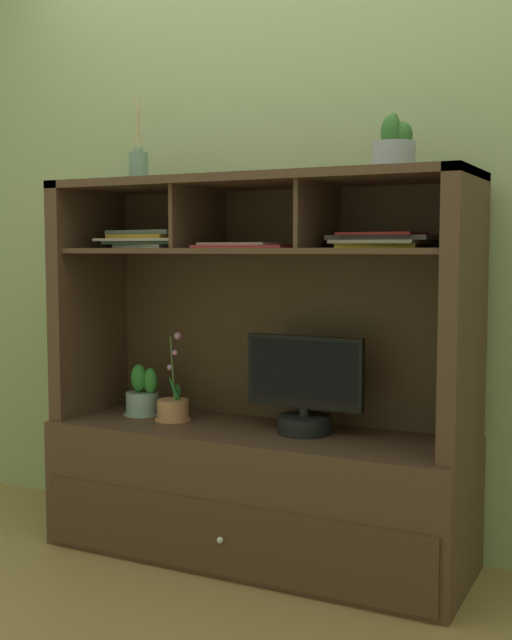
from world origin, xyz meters
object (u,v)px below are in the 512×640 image
Objects in this scene: potted_orchid at (173,408)px; magazine_stack_centre at (152,239)px; potted_fern at (143,395)px; diffuser_bottle at (139,166)px; media_console at (257,444)px; magazine_stack_right at (382,240)px; potted_succulent at (394,149)px; magazine_stack_left at (246,246)px; tv_monitor at (304,393)px.

magazine_stack_centre is at bearing 162.50° from potted_orchid.
magazine_stack_centre is (0.06, 0.00, 0.63)m from potted_fern.
diffuser_bottle reaches higher than potted_orchid.
media_console is 4.84× the size of diffuser_bottle.
potted_fern is 1.16m from magazine_stack_right.
potted_orchid is 1.67× the size of potted_fern.
magazine_stack_right is 1.10× the size of diffuser_bottle.
potted_succulent reaches higher than potted_fern.
magazine_stack_right is (0.99, 0.04, 0.62)m from potted_fern.
diffuser_bottle is at bearing -148.78° from magazine_stack_centre.
potted_succulent is (0.99, -0.03, 0.29)m from magazine_stack_centre.
media_console reaches higher than magazine_stack_left.
potted_orchid is at bearing -177.28° from media_console.
potted_fern is 0.91m from diffuser_bottle.
magazine_stack_centre reaches higher than tv_monitor.
potted_succulent is at bearing -2.50° from tv_monitor.
diffuser_bottle is (-0.04, -0.03, 0.28)m from magazine_stack_centre.
magazine_stack_left reaches higher than potted_fern.
tv_monitor is 1.24× the size of magazine_stack_right.
magazine_stack_centre is 1.17× the size of diffuser_bottle.
diffuser_bottle is (-0.51, -0.01, 1.05)m from media_console.
media_console is at bearing 2.72° from potted_orchid.
potted_fern is at bearing 178.16° from media_console.
potted_succulent is (0.33, -0.01, 0.85)m from tv_monitor.
media_console reaches higher than tv_monitor.
magazine_stack_centre reaches higher than potted_fern.
potted_fern is 0.63m from magazine_stack_centre.
diffuser_bottle reaches higher than potted_fern.
diffuser_bottle reaches higher than tv_monitor.
magazine_stack_right is at bearing 11.33° from tv_monitor.
potted_orchid is (-0.36, -0.02, 0.11)m from media_console.
potted_succulent reaches higher than magazine_stack_left.
potted_succulent reaches higher than tv_monitor.
magazine_stack_right is 0.32m from potted_succulent.
media_console is 0.89m from magazine_stack_right.
tv_monitor is (0.19, 0.00, 0.21)m from media_console.
potted_succulent is (0.06, -0.07, 0.30)m from magazine_stack_right.
magazine_stack_right is (0.48, 0.10, 0.02)m from magazine_stack_left.
media_console is at bearing -178.97° from tv_monitor.
magazine_stack_centre is at bearing 1.14° from potted_fern.
tv_monitor is 0.72m from potted_fern.
potted_succulent is (0.54, 0.03, 0.32)m from magazine_stack_left.
diffuser_bottle is at bearing -176.16° from magazine_stack_right.
diffuser_bottle reaches higher than magazine_stack_centre.
magazine_stack_right is at bearing 2.34° from potted_fern.
diffuser_bottle is (-0.15, 0.01, 0.95)m from potted_orchid.
media_console is 0.38m from potted_orchid.
potted_orchid is at bearing -179.59° from potted_succulent.
potted_succulent reaches higher than media_console.
diffuser_bottle is 1.03m from potted_succulent.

